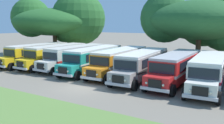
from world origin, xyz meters
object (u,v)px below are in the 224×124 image
(secondary_tree, at_px, (61,21))
(parked_bus_slot_2, at_px, (75,56))
(parked_bus_slot_1, at_px, (56,54))
(parked_bus_slot_3, at_px, (94,58))
(parked_bus_slot_4, at_px, (120,60))
(parked_bus_slot_6, at_px, (177,66))
(parked_bus_slot_7, at_px, (209,70))
(broad_shade_tree, at_px, (203,20))
(parked_bus_slot_5, at_px, (143,63))
(parked_bus_slot_0, at_px, (37,53))

(secondary_tree, bearing_deg, parked_bus_slot_2, -39.48)
(parked_bus_slot_1, xyz_separation_m, parked_bus_slot_3, (6.35, -0.09, 0.00))
(parked_bus_slot_4, height_order, parked_bus_slot_6, same)
(parked_bus_slot_3, bearing_deg, parked_bus_slot_7, 85.31)
(parked_bus_slot_4, relative_size, parked_bus_slot_6, 1.00)
(broad_shade_tree, bearing_deg, parked_bus_slot_5, -105.62)
(parked_bus_slot_0, relative_size, parked_bus_slot_5, 1.00)
(parked_bus_slot_6, bearing_deg, parked_bus_slot_3, -90.56)
(parked_bus_slot_3, distance_m, broad_shade_tree, 16.41)
(parked_bus_slot_7, bearing_deg, parked_bus_slot_6, -99.95)
(parked_bus_slot_2, distance_m, broad_shade_tree, 18.32)
(parked_bus_slot_4, xyz_separation_m, parked_bus_slot_7, (9.71, -0.77, 0.00))
(secondary_tree, bearing_deg, parked_bus_slot_0, -65.78)
(parked_bus_slot_5, height_order, parked_bus_slot_6, same)
(parked_bus_slot_5, bearing_deg, parked_bus_slot_3, -96.18)
(parked_bus_slot_4, distance_m, secondary_tree, 20.19)
(parked_bus_slot_5, xyz_separation_m, broad_shade_tree, (3.49, 12.46, 4.63))
(parked_bus_slot_0, height_order, parked_bus_slot_5, same)
(secondary_tree, bearing_deg, broad_shade_tree, 6.62)
(parked_bus_slot_5, xyz_separation_m, secondary_tree, (-20.60, 9.67, 4.62))
(parked_bus_slot_3, xyz_separation_m, parked_bus_slot_5, (6.62, -0.39, 0.00))
(parked_bus_slot_2, xyz_separation_m, parked_bus_slot_6, (13.43, -0.61, 0.00))
(parked_bus_slot_0, height_order, parked_bus_slot_6, same)
(parked_bus_slot_0, relative_size, parked_bus_slot_6, 1.00)
(parked_bus_slot_2, xyz_separation_m, parked_bus_slot_4, (6.75, -0.16, 0.00))
(parked_bus_slot_1, bearing_deg, parked_bus_slot_7, 89.20)
(parked_bus_slot_3, relative_size, parked_bus_slot_4, 1.00)
(parked_bus_slot_6, height_order, secondary_tree, secondary_tree)
(parked_bus_slot_7, bearing_deg, parked_bus_slot_5, -94.78)
(secondary_tree, bearing_deg, parked_bus_slot_4, -27.25)
(parked_bus_slot_2, relative_size, parked_bus_slot_6, 1.00)
(secondary_tree, bearing_deg, parked_bus_slot_3, -33.56)
(parked_bus_slot_5, distance_m, parked_bus_slot_6, 3.56)
(parked_bus_slot_0, xyz_separation_m, parked_bus_slot_1, (3.35, 0.33, 0.00))
(parked_bus_slot_2, bearing_deg, parked_bus_slot_1, -81.66)
(parked_bus_slot_5, bearing_deg, parked_bus_slot_4, -104.92)
(parked_bus_slot_7, height_order, broad_shade_tree, broad_shade_tree)
(parked_bus_slot_4, bearing_deg, parked_bus_slot_7, 84.26)
(parked_bus_slot_3, bearing_deg, broad_shade_tree, 137.50)
(parked_bus_slot_0, bearing_deg, secondary_tree, -153.90)
(parked_bus_slot_3, height_order, parked_bus_slot_7, same)
(parked_bus_slot_6, height_order, broad_shade_tree, broad_shade_tree)
(secondary_tree, bearing_deg, parked_bus_slot_1, -50.28)
(parked_bus_slot_3, xyz_separation_m, parked_bus_slot_4, (3.48, 0.28, 0.00))
(parked_bus_slot_3, height_order, broad_shade_tree, broad_shade_tree)
(parked_bus_slot_4, bearing_deg, secondary_tree, -118.45)
(parked_bus_slot_0, xyz_separation_m, parked_bus_slot_5, (16.32, -0.15, 0.00))
(parked_bus_slot_5, bearing_deg, parked_bus_slot_6, 90.74)
(parked_bus_slot_4, relative_size, parked_bus_slot_7, 0.99)
(parked_bus_slot_6, relative_size, broad_shade_tree, 0.69)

